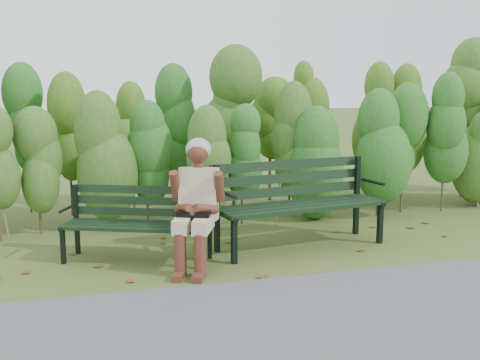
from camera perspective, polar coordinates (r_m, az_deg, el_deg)
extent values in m
plane|color=#445B20|center=(6.29, 0.86, -7.27)|extent=(80.00, 80.00, 0.00)
cube|color=#474749|center=(4.35, 9.30, -15.15)|extent=(60.00, 2.50, 0.01)
cylinder|color=#47381E|center=(7.23, -18.70, -2.29)|extent=(0.03, 0.03, 0.80)
ellipsoid|color=#355A1F|center=(7.13, -18.97, 2.75)|extent=(0.64, 0.64, 1.44)
cylinder|color=#47381E|center=(7.22, -13.85, -2.08)|extent=(0.03, 0.03, 0.80)
ellipsoid|color=#355A1F|center=(7.12, -14.05, 2.97)|extent=(0.64, 0.64, 1.44)
cylinder|color=#47381E|center=(7.26, -9.02, -1.86)|extent=(0.03, 0.03, 0.80)
ellipsoid|color=#355A1F|center=(7.16, -9.15, 3.17)|extent=(0.64, 0.64, 1.44)
cylinder|color=#47381E|center=(7.35, -4.28, -1.63)|extent=(0.03, 0.03, 0.80)
ellipsoid|color=#355A1F|center=(7.25, -4.34, 3.34)|extent=(0.64, 0.64, 1.44)
cylinder|color=#47381E|center=(7.49, 0.32, -1.40)|extent=(0.03, 0.03, 0.80)
ellipsoid|color=#355A1F|center=(7.40, 0.33, 3.48)|extent=(0.64, 0.64, 1.44)
cylinder|color=#47381E|center=(7.67, 4.72, -1.16)|extent=(0.03, 0.03, 0.80)
ellipsoid|color=#355A1F|center=(7.58, 4.79, 3.59)|extent=(0.64, 0.64, 1.44)
cylinder|color=#47381E|center=(7.90, 8.89, -0.94)|extent=(0.03, 0.03, 0.80)
ellipsoid|color=#355A1F|center=(7.82, 9.01, 3.68)|extent=(0.64, 0.64, 1.44)
cylinder|color=#47381E|center=(8.17, 12.81, -0.72)|extent=(0.03, 0.03, 0.80)
ellipsoid|color=#355A1F|center=(8.09, 12.97, 3.75)|extent=(0.64, 0.64, 1.44)
cylinder|color=#47381E|center=(8.48, 16.46, -0.51)|extent=(0.03, 0.03, 0.80)
ellipsoid|color=#355A1F|center=(8.39, 16.66, 3.79)|extent=(0.64, 0.64, 1.44)
cylinder|color=#47381E|center=(8.81, 19.84, -0.32)|extent=(0.03, 0.03, 0.80)
ellipsoid|color=#355A1F|center=(8.73, 20.07, 3.82)|extent=(0.64, 0.64, 1.44)
cylinder|color=#47381E|center=(9.18, 22.96, -0.14)|extent=(0.03, 0.03, 0.80)
ellipsoid|color=#355A1F|center=(9.10, 23.22, 3.83)|extent=(0.64, 0.64, 1.44)
cylinder|color=#47381E|center=(8.24, -22.18, -0.05)|extent=(0.04, 0.04, 1.10)
ellipsoid|color=#2B5D1C|center=(8.15, -22.57, 6.06)|extent=(0.70, 0.70, 1.98)
cylinder|color=#47381E|center=(8.18, -16.84, 0.18)|extent=(0.04, 0.04, 1.10)
ellipsoid|color=#2B5D1C|center=(8.09, -17.14, 6.35)|extent=(0.70, 0.70, 1.98)
cylinder|color=#47381E|center=(8.19, -11.47, 0.42)|extent=(0.04, 0.04, 1.10)
ellipsoid|color=#2B5D1C|center=(8.11, -11.67, 6.57)|extent=(0.70, 0.70, 1.98)
cylinder|color=#47381E|center=(8.28, -6.16, 0.64)|extent=(0.04, 0.04, 1.10)
ellipsoid|color=#2B5D1C|center=(8.19, -6.27, 6.74)|extent=(0.70, 0.70, 1.98)
cylinder|color=#47381E|center=(8.44, -1.01, 0.86)|extent=(0.04, 0.04, 1.10)
ellipsoid|color=#2B5D1C|center=(8.35, -1.03, 6.84)|extent=(0.70, 0.70, 1.98)
cylinder|color=#47381E|center=(8.66, 3.92, 1.06)|extent=(0.04, 0.04, 1.10)
ellipsoid|color=#2B5D1C|center=(8.57, 3.99, 6.89)|extent=(0.70, 0.70, 1.98)
cylinder|color=#47381E|center=(8.94, 8.57, 1.24)|extent=(0.04, 0.04, 1.10)
ellipsoid|color=#2B5D1C|center=(8.86, 8.71, 6.88)|extent=(0.70, 0.70, 1.98)
cylinder|color=#47381E|center=(9.28, 12.91, 1.40)|extent=(0.04, 0.04, 1.10)
ellipsoid|color=#2B5D1C|center=(9.20, 13.12, 6.83)|extent=(0.70, 0.70, 1.98)
cylinder|color=#47381E|center=(9.66, 16.93, 1.54)|extent=(0.04, 0.04, 1.10)
ellipsoid|color=#2B5D1C|center=(9.59, 17.18, 6.76)|extent=(0.70, 0.70, 1.98)
cylinder|color=#47381E|center=(10.09, 20.62, 1.66)|extent=(0.04, 0.04, 1.10)
ellipsoid|color=#2B5D1C|center=(10.02, 20.91, 6.66)|extent=(0.70, 0.70, 1.98)
cube|color=brown|center=(5.94, -9.64, -8.37)|extent=(0.10, 0.11, 0.01)
cube|color=brown|center=(6.96, -18.89, -6.11)|extent=(0.11, 0.11, 0.01)
cube|color=brown|center=(6.80, 18.86, -6.46)|extent=(0.11, 0.11, 0.01)
cube|color=brown|center=(8.27, 18.02, -3.63)|extent=(0.11, 0.11, 0.01)
cube|color=brown|center=(6.13, -22.38, -8.40)|extent=(0.10, 0.09, 0.01)
cube|color=brown|center=(5.26, -9.41, -10.74)|extent=(0.11, 0.10, 0.01)
cube|color=brown|center=(6.29, -21.42, -7.90)|extent=(0.08, 0.10, 0.01)
cube|color=brown|center=(6.56, 14.04, -6.82)|extent=(0.09, 0.11, 0.01)
cube|color=brown|center=(6.65, -17.12, -6.74)|extent=(0.11, 0.10, 0.01)
cube|color=brown|center=(6.63, -18.10, -6.82)|extent=(0.09, 0.07, 0.01)
cube|color=brown|center=(6.51, -11.70, -6.85)|extent=(0.09, 0.10, 0.01)
cube|color=brown|center=(5.19, -12.52, -11.12)|extent=(0.09, 0.07, 0.01)
cube|color=brown|center=(5.59, -14.10, -9.68)|extent=(0.07, 0.09, 0.01)
cube|color=brown|center=(7.36, 8.20, -4.85)|extent=(0.11, 0.11, 0.01)
cube|color=brown|center=(5.29, -21.21, -11.17)|extent=(0.10, 0.08, 0.01)
cube|color=brown|center=(7.11, 8.26, -5.36)|extent=(0.11, 0.10, 0.01)
cube|color=brown|center=(7.70, 21.23, -4.76)|extent=(0.09, 0.08, 0.01)
cube|color=black|center=(5.79, -10.94, -4.97)|extent=(1.46, 0.67, 0.03)
cube|color=black|center=(5.88, -10.62, -4.72)|extent=(1.46, 0.67, 0.03)
cube|color=black|center=(5.98, -10.31, -4.47)|extent=(1.46, 0.67, 0.03)
cube|color=black|center=(6.08, -10.02, -4.24)|extent=(1.46, 0.67, 0.03)
cube|color=black|center=(6.13, -9.83, -3.21)|extent=(1.44, 0.63, 0.09)
cube|color=black|center=(6.12, -9.82, -2.09)|extent=(1.44, 0.63, 0.09)
cube|color=black|center=(6.11, -9.82, -0.97)|extent=(1.44, 0.63, 0.09)
cube|color=black|center=(6.09, -17.55, -6.39)|extent=(0.06, 0.06, 0.38)
cube|color=black|center=(6.36, -16.27, -3.86)|extent=(0.06, 0.06, 0.77)
cube|color=black|center=(6.19, -16.98, -4.42)|extent=(0.20, 0.41, 0.03)
cylinder|color=black|center=(6.11, -17.22, -2.80)|extent=(0.15, 0.31, 0.03)
cube|color=black|center=(5.65, -3.75, -7.19)|extent=(0.06, 0.06, 0.38)
cube|color=black|center=(5.95, -3.11, -4.42)|extent=(0.06, 0.06, 0.77)
cube|color=black|center=(5.76, -3.45, -5.04)|extent=(0.20, 0.41, 0.03)
cylinder|color=black|center=(5.68, -3.55, -3.31)|extent=(0.15, 0.31, 0.03)
cube|color=black|center=(6.18, 7.27, -2.97)|extent=(1.94, 0.43, 0.04)
cube|color=black|center=(6.29, 6.62, -2.73)|extent=(1.94, 0.43, 0.04)
cube|color=black|center=(6.41, 6.00, -2.50)|extent=(1.94, 0.43, 0.04)
cube|color=black|center=(6.52, 5.39, -2.28)|extent=(1.94, 0.43, 0.04)
cube|color=black|center=(6.58, 4.97, -1.11)|extent=(1.93, 0.37, 0.11)
cube|color=black|center=(6.57, 4.92, 0.22)|extent=(1.93, 0.37, 0.11)
cube|color=black|center=(6.56, 4.87, 1.54)|extent=(1.93, 0.37, 0.11)
cube|color=black|center=(5.80, -0.60, -6.19)|extent=(0.06, 0.06, 0.49)
cube|color=black|center=(6.16, -2.37, -2.94)|extent=(0.06, 0.06, 0.97)
cube|color=black|center=(5.94, -1.45, -3.61)|extent=(0.14, 0.54, 0.04)
cylinder|color=black|center=(5.84, -1.25, -1.45)|extent=(0.10, 0.41, 0.04)
cube|color=black|center=(6.75, 14.04, -4.24)|extent=(0.06, 0.06, 0.49)
cube|color=black|center=(7.06, 11.77, -1.54)|extent=(0.06, 0.06, 0.97)
cube|color=black|center=(6.87, 12.99, -2.07)|extent=(0.14, 0.54, 0.04)
cylinder|color=black|center=(6.79, 13.34, -0.18)|extent=(0.10, 0.41, 0.04)
cube|color=#B9A88C|center=(5.56, -5.71, -4.41)|extent=(0.31, 0.47, 0.14)
cube|color=#B9A88C|center=(5.52, -3.75, -4.48)|extent=(0.31, 0.47, 0.14)
cylinder|color=#572B1D|center=(5.46, -6.09, -7.59)|extent=(0.15, 0.15, 0.43)
cylinder|color=#572B1D|center=(5.42, -4.08, -7.68)|extent=(0.15, 0.15, 0.43)
cube|color=#572B1D|center=(5.43, -6.26, -9.68)|extent=(0.17, 0.24, 0.06)
cube|color=#572B1D|center=(5.39, -4.24, -9.79)|extent=(0.17, 0.24, 0.06)
cube|color=#B9A88C|center=(5.76, -4.19, -1.38)|extent=(0.46, 0.40, 0.56)
cylinder|color=#572B1D|center=(5.69, -4.26, 1.44)|extent=(0.10, 0.10, 0.11)
sphere|color=#572B1D|center=(5.67, -4.30, 2.82)|extent=(0.23, 0.23, 0.23)
ellipsoid|color=gray|center=(5.69, -4.25, 3.12)|extent=(0.26, 0.25, 0.23)
cylinder|color=#572B1D|center=(5.71, -6.58, -0.59)|extent=(0.17, 0.24, 0.33)
cylinder|color=#572B1D|center=(5.62, -2.12, -0.69)|extent=(0.17, 0.24, 0.33)
cylinder|color=#572B1D|center=(5.59, -5.76, -2.86)|extent=(0.16, 0.30, 0.14)
cylinder|color=#572B1D|center=(5.54, -3.48, -2.93)|extent=(0.30, 0.22, 0.14)
sphere|color=#572B1D|center=(5.51, -4.76, -3.26)|extent=(0.12, 0.12, 0.12)
cube|color=black|center=(5.54, -4.72, -3.99)|extent=(0.35, 0.24, 0.17)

